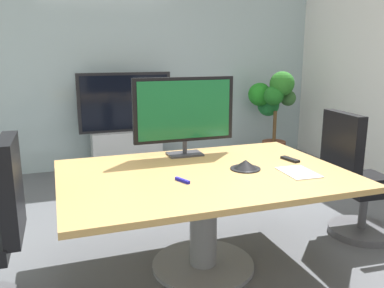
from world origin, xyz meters
The scene contains 11 objects.
ground_plane centered at (0.00, 0.00, 0.00)m, with size 6.74×6.74×0.00m, color #515459.
wall_back_glass_partition centered at (0.00, 2.87, 1.30)m, with size 5.40×0.10×2.61m, color #9EB2B7.
conference_table centered at (-0.13, -0.10, 0.57)m, with size 1.99×1.36×0.74m.
office_chair_right centered at (1.29, -0.05, 0.46)m, with size 0.61×0.59×1.09m.
tv_monitor centered at (-0.10, 0.40, 1.10)m, with size 0.84×0.18×0.64m.
wall_display_unit centered at (-0.22, 2.51, 0.44)m, with size 1.20×0.36×1.31m.
potted_plant centered at (1.85, 2.33, 0.81)m, with size 0.64×0.69×1.31m.
conference_phone centered at (0.19, -0.14, 0.77)m, with size 0.22×0.22×0.07m.
remote_control centered at (0.62, -0.04, 0.75)m, with size 0.05×0.17×0.02m, color black.
whiteboard_marker centered at (-0.34, -0.26, 0.75)m, with size 0.13×0.02×0.02m, color #1919A5.
paper_notepad centered at (0.50, -0.34, 0.74)m, with size 0.21×0.30×0.01m, color white.
Camera 1 is at (-1.10, -2.63, 1.57)m, focal length 37.31 mm.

